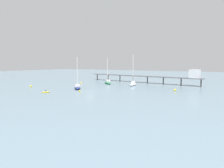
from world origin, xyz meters
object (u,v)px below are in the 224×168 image
mooring_buoy_mid (175,90)px  mooring_buoy_outer (31,86)px  mooring_buoy_inner (81,83)px  pier (160,75)px  sailboat_navy (77,87)px  mooring_buoy_far (80,91)px  dinghy_yellow (46,92)px  sailboat_white (133,83)px  sailboat_green (108,82)px

mooring_buoy_mid → mooring_buoy_outer: mooring_buoy_mid is taller
mooring_buoy_inner → mooring_buoy_outer: bearing=-108.6°
pier → mooring_buoy_outer: bearing=-134.5°
pier → sailboat_navy: bearing=-119.5°
mooring_buoy_far → pier: bearing=71.7°
pier → dinghy_yellow: bearing=-114.6°
mooring_buoy_outer → sailboat_navy: bearing=15.2°
sailboat_white → mooring_buoy_far: (-5.91, -29.01, -0.51)m
mooring_buoy_inner → mooring_buoy_far: bearing=-51.1°
sailboat_green → mooring_buoy_far: sailboat_green is taller
sailboat_green → mooring_buoy_inner: size_ratio=16.42×
mooring_buoy_mid → mooring_buoy_far: 32.99m
sailboat_white → pier: bearing=57.7°
mooring_buoy_inner → mooring_buoy_far: mooring_buoy_inner is taller
dinghy_yellow → mooring_buoy_inner: bearing=108.5°
mooring_buoy_inner → mooring_buoy_mid: size_ratio=0.89×
pier → mooring_buoy_outer: 57.17m
sailboat_white → mooring_buoy_outer: (-32.17, -28.36, -0.44)m
mooring_buoy_inner → mooring_buoy_mid: mooring_buoy_mid is taller
pier → mooring_buoy_inner: size_ratio=82.85×
sailboat_green → mooring_buoy_mid: 36.30m
mooring_buoy_outer → mooring_buoy_far: 26.27m
sailboat_green → mooring_buoy_outer: sailboat_green is taller
mooring_buoy_inner → mooring_buoy_outer: (-7.58, -22.47, 0.02)m
mooring_buoy_inner → dinghy_yellow: bearing=-71.5°
dinghy_yellow → mooring_buoy_outer: bearing=156.1°
sailboat_navy → mooring_buoy_inner: bearing=126.2°
dinghy_yellow → mooring_buoy_inner: dinghy_yellow is taller
mooring_buoy_mid → mooring_buoy_outer: bearing=-161.0°
sailboat_navy → sailboat_white: sailboat_white is taller
sailboat_white → mooring_buoy_outer: sailboat_white is taller
sailboat_white → dinghy_yellow: (-14.45, -36.21, -0.62)m
sailboat_green → mooring_buoy_outer: size_ratio=15.63×
sailboat_navy → mooring_buoy_outer: bearing=-164.8°
mooring_buoy_far → mooring_buoy_outer: bearing=178.6°
mooring_buoy_inner → pier: bearing=29.4°
sailboat_navy → sailboat_white: 25.93m
dinghy_yellow → mooring_buoy_outer: (-17.72, 7.85, 0.18)m
mooring_buoy_mid → mooring_buoy_outer: (-53.25, -18.33, -0.03)m
sailboat_green → sailboat_navy: sailboat_green is taller
sailboat_navy → mooring_buoy_mid: size_ratio=14.55×
sailboat_green → sailboat_navy: size_ratio=1.00×
sailboat_navy → sailboat_green: bearing=93.7°
sailboat_green → sailboat_white: 13.67m
mooring_buoy_mid → mooring_buoy_inner: bearing=174.8°
sailboat_navy → mooring_buoy_far: 8.74m
sailboat_white → mooring_buoy_inner: (-24.59, -5.89, -0.46)m
sailboat_green → mooring_buoy_far: 30.50m
mooring_buoy_inner → mooring_buoy_far: size_ratio=1.17×
sailboat_navy → mooring_buoy_outer: 20.75m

